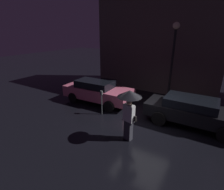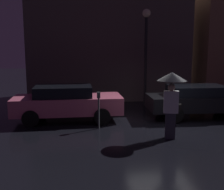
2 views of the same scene
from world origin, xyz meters
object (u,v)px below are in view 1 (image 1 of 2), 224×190
object	(u,v)px
parked_car_black	(193,111)
street_lamp_near	(173,50)
parking_meter	(102,100)
parked_car_pink	(98,91)
pedestrian_with_umbrella	(129,104)

from	to	relation	value
parked_car_black	street_lamp_near	xyz separation A→B (m)	(-1.80, 2.61, 2.51)
parked_car_black	parking_meter	distance (m)	4.54
parked_car_pink	street_lamp_near	size ratio (longest dim) A/B	0.92
parked_car_black	parking_meter	world-z (taller)	parked_car_black
pedestrian_with_umbrella	parking_meter	distance (m)	2.76
parked_car_pink	pedestrian_with_umbrella	distance (m)	4.50
parked_car_pink	parking_meter	size ratio (longest dim) A/B	3.23
parked_car_pink	parking_meter	distance (m)	1.81
parked_car_pink	parking_meter	xyz separation A→B (m)	(1.23, -1.33, 0.08)
parked_car_black	parking_meter	bearing A→B (deg)	-163.42
parked_car_pink	parking_meter	bearing A→B (deg)	-49.33
pedestrian_with_umbrella	street_lamp_near	xyz separation A→B (m)	(0.27, 5.27, 1.63)
parked_car_pink	parked_car_black	size ratio (longest dim) A/B	0.99
parked_car_pink	street_lamp_near	xyz separation A→B (m)	(3.78, 2.59, 2.50)
parked_car_black	pedestrian_with_umbrella	xyz separation A→B (m)	(-2.07, -2.66, 0.89)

